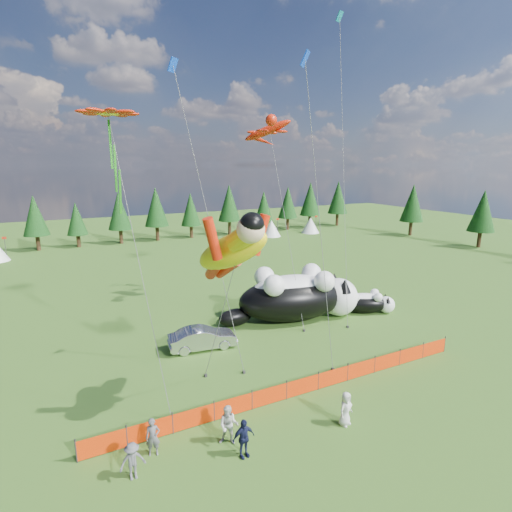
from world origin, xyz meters
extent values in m
plane|color=#133509|center=(0.00, 0.00, 0.00)|extent=(160.00, 160.00, 0.00)
cylinder|color=#262626|center=(-11.00, -3.00, 0.55)|extent=(0.06, 0.06, 1.10)
cylinder|color=#262626|center=(-9.00, -3.00, 0.55)|extent=(0.06, 0.06, 1.10)
cylinder|color=#262626|center=(-7.00, -3.00, 0.55)|extent=(0.06, 0.06, 1.10)
cylinder|color=#262626|center=(-5.00, -3.00, 0.55)|extent=(0.06, 0.06, 1.10)
cylinder|color=#262626|center=(-3.00, -3.00, 0.55)|extent=(0.06, 0.06, 1.10)
cylinder|color=#262626|center=(-1.00, -3.00, 0.55)|extent=(0.06, 0.06, 1.10)
cylinder|color=#262626|center=(1.00, -3.00, 0.55)|extent=(0.06, 0.06, 1.10)
cylinder|color=#262626|center=(3.00, -3.00, 0.55)|extent=(0.06, 0.06, 1.10)
cylinder|color=#262626|center=(5.00, -3.00, 0.55)|extent=(0.06, 0.06, 1.10)
cylinder|color=#262626|center=(7.00, -3.00, 0.55)|extent=(0.06, 0.06, 1.10)
cylinder|color=#262626|center=(9.00, -3.00, 0.55)|extent=(0.06, 0.06, 1.10)
cylinder|color=#262626|center=(11.00, -3.00, 0.55)|extent=(0.06, 0.06, 1.10)
cube|color=red|center=(-10.00, -3.00, 0.50)|extent=(2.00, 0.04, 0.90)
cube|color=red|center=(-8.00, -3.00, 0.50)|extent=(2.00, 0.04, 0.90)
cube|color=red|center=(-6.00, -3.00, 0.50)|extent=(2.00, 0.04, 0.90)
cube|color=red|center=(-4.00, -3.00, 0.50)|extent=(2.00, 0.04, 0.90)
cube|color=red|center=(-2.00, -3.00, 0.50)|extent=(2.00, 0.04, 0.90)
cube|color=red|center=(0.00, -3.00, 0.50)|extent=(2.00, 0.04, 0.90)
cube|color=red|center=(2.00, -3.00, 0.50)|extent=(2.00, 0.04, 0.90)
cube|color=red|center=(4.00, -3.00, 0.50)|extent=(2.00, 0.04, 0.90)
cube|color=red|center=(6.00, -3.00, 0.50)|extent=(2.00, 0.04, 0.90)
cube|color=red|center=(8.00, -3.00, 0.50)|extent=(2.00, 0.04, 0.90)
cube|color=red|center=(10.00, -3.00, 0.50)|extent=(2.00, 0.04, 0.90)
ellipsoid|color=black|center=(5.09, 6.25, 1.71)|extent=(9.19, 5.61, 3.43)
ellipsoid|color=white|center=(5.09, 6.25, 2.57)|extent=(6.91, 4.08, 2.09)
sphere|color=white|center=(9.01, 5.46, 1.52)|extent=(3.05, 3.05, 3.05)
sphere|color=#E05786|center=(10.27, 5.20, 1.52)|extent=(0.43, 0.43, 0.43)
ellipsoid|color=black|center=(0.61, 7.16, 0.67)|extent=(2.88, 1.83, 1.33)
cone|color=black|center=(8.82, 4.56, 2.74)|extent=(1.07, 1.07, 1.07)
cone|color=black|center=(9.19, 6.36, 2.74)|extent=(1.07, 1.07, 1.07)
sphere|color=white|center=(7.38, 7.05, 3.33)|extent=(1.60, 1.60, 1.60)
sphere|color=white|center=(6.89, 4.62, 3.33)|extent=(1.60, 1.60, 1.60)
sphere|color=white|center=(3.47, 7.84, 3.33)|extent=(1.60, 1.60, 1.60)
sphere|color=white|center=(2.98, 5.42, 3.33)|extent=(1.60, 1.60, 1.60)
ellipsoid|color=black|center=(11.27, 4.92, 0.77)|extent=(4.26, 3.46, 1.55)
ellipsoid|color=white|center=(11.27, 4.92, 1.16)|extent=(3.18, 2.55, 0.95)
sphere|color=white|center=(12.84, 4.05, 0.69)|extent=(1.38, 1.38, 1.38)
sphere|color=#E05786|center=(13.35, 3.76, 0.69)|extent=(0.19, 0.19, 0.19)
ellipsoid|color=black|center=(9.46, 5.93, 0.30)|extent=(1.34, 1.11, 0.60)
cone|color=black|center=(12.64, 3.69, 1.24)|extent=(0.48, 0.48, 0.48)
cone|color=black|center=(13.04, 4.41, 1.24)|extent=(0.48, 0.48, 0.48)
sphere|color=white|center=(12.36, 4.95, 1.50)|extent=(0.72, 0.72, 0.72)
sphere|color=white|center=(11.82, 3.98, 1.50)|extent=(0.72, 0.72, 0.72)
sphere|color=white|center=(10.79, 5.83, 1.50)|extent=(0.72, 0.72, 0.72)
sphere|color=white|center=(10.24, 4.85, 1.50)|extent=(0.72, 0.72, 0.72)
imported|color=silver|center=(-2.88, 4.60, 0.74)|extent=(4.62, 2.09, 1.47)
imported|color=#525256|center=(-8.08, -3.93, 0.83)|extent=(0.68, 0.54, 1.65)
imported|color=silver|center=(-4.99, -4.75, 0.90)|extent=(1.02, 0.91, 1.81)
imported|color=#141837|center=(-4.75, -5.75, 0.86)|extent=(1.04, 0.57, 1.72)
imported|color=#525256|center=(-9.09, -4.91, 0.77)|extent=(1.02, 0.55, 1.55)
imported|color=silver|center=(0.39, -6.01, 0.83)|extent=(0.93, 0.75, 1.65)
cylinder|color=#595959|center=(-3.88, -0.74, 4.14)|extent=(0.03, 0.03, 8.77)
cube|color=#262626|center=(-3.97, 1.07, 0.08)|extent=(0.15, 0.15, 0.16)
cylinder|color=#595959|center=(5.14, 7.66, 7.43)|extent=(0.03, 0.03, 16.44)
cube|color=#262626|center=(4.66, 3.87, 0.08)|extent=(0.15, 0.15, 0.16)
cylinder|color=#595959|center=(-7.43, 0.11, 7.25)|extent=(0.03, 0.03, 14.85)
cube|color=#262626|center=(-6.81, -1.99, 0.08)|extent=(0.15, 0.15, 0.16)
cube|color=#23921A|center=(-8.05, 2.20, 11.73)|extent=(0.21, 0.21, 4.61)
cylinder|color=#595959|center=(-2.95, 2.57, 8.76)|extent=(0.03, 0.03, 17.90)
cube|color=#262626|center=(-1.84, 0.41, 0.08)|extent=(0.15, 0.15, 0.16)
cylinder|color=#595959|center=(9.85, 6.69, 11.99)|extent=(0.03, 0.03, 25.10)
cube|color=#262626|center=(7.96, 2.97, 0.08)|extent=(0.15, 0.15, 0.16)
cylinder|color=#595959|center=(2.21, -0.99, 8.68)|extent=(0.03, 0.03, 17.19)
cube|color=#262626|center=(3.01, -1.67, 0.08)|extent=(0.15, 0.15, 0.16)
camera|label=1|loc=(-10.82, -18.85, 11.91)|focal=28.00mm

